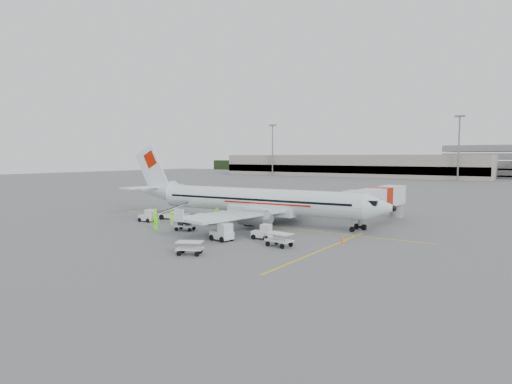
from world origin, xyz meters
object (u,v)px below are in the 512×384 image
Objects in this scene: belt_loader at (174,209)px; tug_aft at (147,215)px; jet_bridge at (380,205)px; tug_mid at (222,232)px; aircraft at (257,184)px; tug_fore at (262,231)px.

tug_aft is at bearing -130.77° from belt_loader.
belt_loader is 3.76m from tug_aft.
jet_bridge is at bearing 5.79° from belt_loader.
jet_bridge is 3.31× the size of belt_loader.
belt_loader is 16.35m from tug_mid.
aircraft is 6.94× the size of belt_loader.
tug_fore is at bearing -57.62° from aircraft.
tug_aft is at bearing 167.26° from tug_fore.
aircraft is 15.63× the size of tug_mid.
jet_bridge is at bearing 32.17° from aircraft.
jet_bridge is (12.28, 9.10, -2.66)m from aircraft.
tug_aft is (-15.59, 4.30, -0.09)m from tug_mid.
belt_loader is 17.87m from tug_fore.
tug_aft is (-24.78, -15.63, -1.43)m from jet_bridge.
aircraft is 11.95m from tug_mid.
jet_bridge is 26.50m from belt_loader.
tug_mid is at bearing -142.51° from tug_fore.
tug_mid reaches higher than tug_aft.
aircraft is 18.01× the size of tug_fore.
belt_loader is 2.25× the size of tug_mid.
tug_mid is at bearing -78.43° from aircraft.
tug_fore is at bearing -37.34° from belt_loader.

